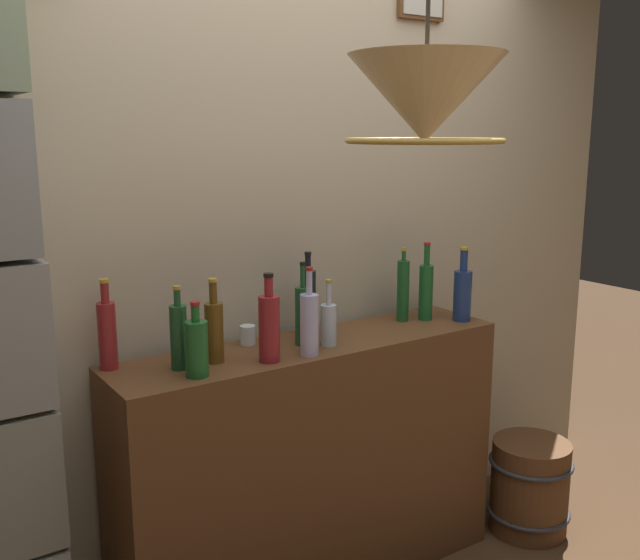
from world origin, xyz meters
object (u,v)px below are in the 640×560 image
at_px(liquor_bottle_mezcal, 269,326).
at_px(liquor_bottle_scotch, 463,293).
at_px(liquor_bottle_gin, 197,347).
at_px(liquor_bottle_bourbon, 214,330).
at_px(liquor_bottle_sherry, 403,290).
at_px(liquor_bottle_vodka, 303,314).
at_px(liquor_bottle_amaro, 309,323).
at_px(liquor_bottle_rum, 308,301).
at_px(pendant_lamp, 425,102).
at_px(liquor_bottle_port, 179,336).
at_px(liquor_bottle_tequila, 329,323).
at_px(liquor_bottle_brandy, 107,333).
at_px(wooden_barrel, 529,486).
at_px(glass_tumbler_rocks, 248,335).
at_px(liquor_bottle_vermouth, 426,290).

height_order(liquor_bottle_mezcal, liquor_bottle_scotch, liquor_bottle_scotch).
xyz_separation_m(liquor_bottle_gin, liquor_bottle_bourbon, (0.11, 0.10, 0.02)).
xyz_separation_m(liquor_bottle_sherry, liquor_bottle_bourbon, (-0.89, -0.06, -0.02)).
bearing_deg(liquor_bottle_vodka, liquor_bottle_amaro, -112.11).
distance_m(liquor_bottle_rum, liquor_bottle_mezcal, 0.35).
height_order(liquor_bottle_mezcal, liquor_bottle_bourbon, liquor_bottle_mezcal).
bearing_deg(pendant_lamp, liquor_bottle_rum, 80.84).
bearing_deg(liquor_bottle_port, liquor_bottle_tequila, -5.44).
height_order(liquor_bottle_rum, liquor_bottle_mezcal, liquor_bottle_rum).
relative_size(liquor_bottle_port, liquor_bottle_rum, 0.87).
relative_size(liquor_bottle_tequila, liquor_bottle_mezcal, 0.81).
xyz_separation_m(liquor_bottle_brandy, wooden_barrel, (1.74, -0.36, -0.91)).
bearing_deg(liquor_bottle_amaro, liquor_bottle_scotch, 2.82).
height_order(liquor_bottle_port, wooden_barrel, liquor_bottle_port).
distance_m(liquor_bottle_vodka, liquor_bottle_bourbon, 0.36).
xyz_separation_m(pendant_lamp, wooden_barrel, (1.09, 0.44, -1.64)).
height_order(liquor_bottle_tequila, glass_tumbler_rocks, liquor_bottle_tequila).
relative_size(liquor_bottle_sherry, liquor_bottle_amaro, 0.98).
bearing_deg(liquor_bottle_bourbon, liquor_bottle_vodka, 0.67).
distance_m(liquor_bottle_scotch, pendant_lamp, 1.23).
bearing_deg(liquor_bottle_bourbon, liquor_bottle_vermouth, 1.31).
relative_size(liquor_bottle_tequila, liquor_bottle_rum, 0.76).
height_order(liquor_bottle_rum, liquor_bottle_gin, liquor_bottle_rum).
bearing_deg(liquor_bottle_mezcal, liquor_bottle_rum, 34.90).
relative_size(liquor_bottle_tequila, liquor_bottle_scotch, 0.80).
xyz_separation_m(liquor_bottle_rum, liquor_bottle_scotch, (0.65, -0.18, -0.02)).
bearing_deg(wooden_barrel, liquor_bottle_port, 171.64).
bearing_deg(liquor_bottle_sherry, liquor_bottle_amaro, -163.28).
bearing_deg(liquor_bottle_brandy, liquor_bottle_mezcal, -25.27).
bearing_deg(liquor_bottle_mezcal, liquor_bottle_sherry, 12.26).
xyz_separation_m(liquor_bottle_sherry, liquor_bottle_vodka, (-0.53, -0.06, -0.02)).
xyz_separation_m(liquor_bottle_mezcal, liquor_bottle_amaro, (0.15, -0.01, -0.01)).
bearing_deg(liquor_bottle_scotch, pendant_lamp, -142.43).
relative_size(liquor_bottle_rum, liquor_bottle_mezcal, 1.06).
relative_size(liquor_bottle_brandy, wooden_barrel, 0.73).
relative_size(liquor_bottle_gin, wooden_barrel, 0.59).
height_order(liquor_bottle_rum, liquor_bottle_amaro, liquor_bottle_rum).
xyz_separation_m(liquor_bottle_scotch, liquor_bottle_amaro, (-0.79, -0.04, -0.00)).
relative_size(liquor_bottle_brandy, liquor_bottle_vermouth, 0.93).
relative_size(liquor_bottle_mezcal, liquor_bottle_sherry, 1.00).
xyz_separation_m(liquor_bottle_vodka, liquor_bottle_bourbon, (-0.36, -0.00, -0.00)).
bearing_deg(liquor_bottle_rum, liquor_bottle_port, -169.60).
xyz_separation_m(liquor_bottle_brandy, liquor_bottle_vodka, (0.69, -0.13, -0.01)).
relative_size(pendant_lamp, wooden_barrel, 1.61).
height_order(liquor_bottle_port, liquor_bottle_mezcal, liquor_bottle_mezcal).
height_order(liquor_bottle_vermouth, liquor_bottle_rum, liquor_bottle_vermouth).
xyz_separation_m(liquor_bottle_mezcal, pendant_lamp, (0.17, -0.57, 0.73)).
bearing_deg(pendant_lamp, liquor_bottle_gin, 127.59).
distance_m(liquor_bottle_brandy, liquor_bottle_gin, 0.32).
bearing_deg(liquor_bottle_scotch, glass_tumbler_rocks, 167.84).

